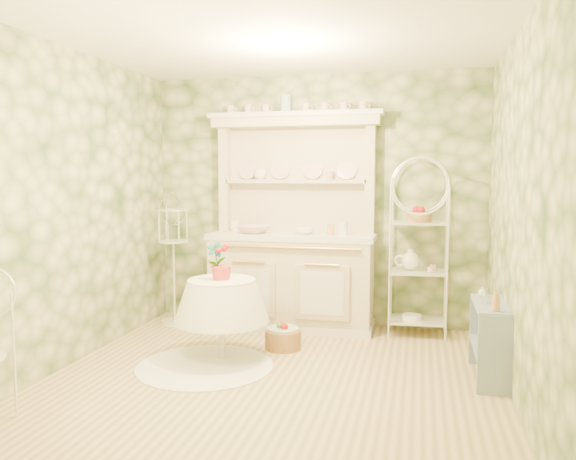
% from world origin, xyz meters
% --- Properties ---
extents(floor, '(3.60, 3.60, 0.00)m').
position_xyz_m(floor, '(0.00, 0.00, 0.00)').
color(floor, tan).
rests_on(floor, ground).
extents(ceiling, '(3.60, 3.60, 0.00)m').
position_xyz_m(ceiling, '(0.00, 0.00, 2.70)').
color(ceiling, white).
rests_on(ceiling, floor).
extents(wall_left, '(3.60, 3.60, 0.00)m').
position_xyz_m(wall_left, '(-1.80, 0.00, 1.35)').
color(wall_left, beige).
rests_on(wall_left, floor).
extents(wall_right, '(3.60, 3.60, 0.00)m').
position_xyz_m(wall_right, '(1.80, 0.00, 1.35)').
color(wall_right, beige).
rests_on(wall_right, floor).
extents(wall_back, '(3.60, 3.60, 0.00)m').
position_xyz_m(wall_back, '(0.00, 1.80, 1.35)').
color(wall_back, beige).
rests_on(wall_back, floor).
extents(wall_front, '(3.60, 3.60, 0.00)m').
position_xyz_m(wall_front, '(0.00, -1.80, 1.35)').
color(wall_front, beige).
rests_on(wall_front, floor).
extents(kitchen_dresser, '(1.87, 0.61, 2.29)m').
position_xyz_m(kitchen_dresser, '(-0.20, 1.52, 1.15)').
color(kitchen_dresser, beige).
rests_on(kitchen_dresser, floor).
extents(bakers_rack, '(0.58, 0.43, 1.78)m').
position_xyz_m(bakers_rack, '(1.11, 1.54, 0.89)').
color(bakers_rack, white).
rests_on(bakers_rack, floor).
extents(side_shelf, '(0.28, 0.74, 0.63)m').
position_xyz_m(side_shelf, '(1.68, 0.38, 0.32)').
color(side_shelf, '#8195AD').
rests_on(side_shelf, floor).
extents(round_table, '(0.60, 0.60, 0.62)m').
position_xyz_m(round_table, '(-0.57, 0.36, 0.31)').
color(round_table, white).
rests_on(round_table, floor).
extents(birdcage_stand, '(0.35, 0.35, 1.47)m').
position_xyz_m(birdcage_stand, '(-1.49, 1.37, 0.74)').
color(birdcage_stand, white).
rests_on(birdcage_stand, floor).
extents(floor_basket, '(0.37, 0.37, 0.21)m').
position_xyz_m(floor_basket, '(-0.11, 0.76, 0.11)').
color(floor_basket, '#A67846').
rests_on(floor_basket, floor).
extents(lace_rug, '(1.52, 1.52, 0.01)m').
position_xyz_m(lace_rug, '(-0.64, 0.13, 0.00)').
color(lace_rug, white).
rests_on(lace_rug, floor).
extents(bowl_floral, '(0.41, 0.41, 0.08)m').
position_xyz_m(bowl_floral, '(-0.60, 1.46, 1.02)').
color(bowl_floral, white).
rests_on(bowl_floral, kitchen_dresser).
extents(bowl_white, '(0.25, 0.25, 0.07)m').
position_xyz_m(bowl_white, '(-0.06, 1.50, 1.02)').
color(bowl_white, white).
rests_on(bowl_white, kitchen_dresser).
extents(cup_left, '(0.18, 0.18, 0.10)m').
position_xyz_m(cup_left, '(-0.59, 1.68, 1.61)').
color(cup_left, white).
rests_on(cup_left, kitchen_dresser).
extents(cup_right, '(0.11, 0.11, 0.09)m').
position_xyz_m(cup_right, '(0.17, 1.68, 1.61)').
color(cup_right, white).
rests_on(cup_right, kitchen_dresser).
extents(potted_geranium, '(0.20, 0.16, 0.33)m').
position_xyz_m(potted_geranium, '(-0.61, 0.36, 0.85)').
color(potted_geranium, '#3F7238').
rests_on(potted_geranium, round_table).
extents(bottle_amber, '(0.09, 0.09, 0.17)m').
position_xyz_m(bottle_amber, '(1.68, 0.12, 0.68)').
color(bottle_amber, tan).
rests_on(bottle_amber, side_shelf).
extents(bottle_blue, '(0.05, 0.05, 0.10)m').
position_xyz_m(bottle_blue, '(1.63, 0.37, 0.65)').
color(bottle_blue, '#A5B6D8').
rests_on(bottle_blue, side_shelf).
extents(bottle_glass, '(0.08, 0.08, 0.09)m').
position_xyz_m(bottle_glass, '(1.64, 0.63, 0.65)').
color(bottle_glass, silver).
rests_on(bottle_glass, side_shelf).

